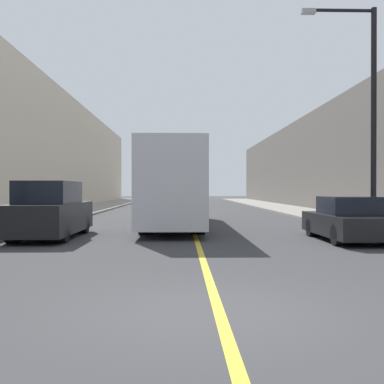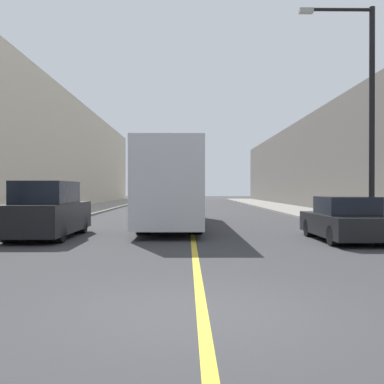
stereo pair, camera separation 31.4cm
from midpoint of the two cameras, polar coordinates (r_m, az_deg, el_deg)
The scene contains 10 objects.
ground_plane at distance 6.20m, azimuth 2.08°, elevation -15.37°, with size 200.00×200.00×0.00m, color #38383A.
sidewalk_left at distance 36.81m, azimuth -13.53°, elevation -2.14°, with size 3.89×72.00×0.14m, color gray.
sidewalk_right at distance 36.97m, azimuth 11.79°, elevation -2.13°, with size 3.89×72.00×0.14m, color gray.
building_row_left at distance 37.94m, azimuth -19.41°, elevation 5.21°, with size 4.00×72.00×9.78m, color beige.
building_row_right at distance 38.10m, azimuth 17.59°, elevation 3.82°, with size 4.00×72.00×7.96m, color #66605B.
road_center_line at distance 36.00m, azimuth -0.85°, elevation -2.29°, with size 0.16×72.00×0.01m, color gold.
bus at distance 20.70m, azimuth -2.79°, elevation 0.86°, with size 2.46×12.89×3.46m.
parked_suv_left at distance 16.17m, azimuth -18.04°, elevation -2.41°, with size 1.87×4.91×1.95m.
car_right_near at distance 15.39m, azimuth 18.59°, elevation -3.48°, with size 1.80×4.26×1.44m.
street_lamp_right at distance 17.58m, azimuth 20.90°, elevation 10.33°, with size 2.73×0.24×8.07m.
Camera 1 is at (-0.52, -5.95, 1.68)m, focal length 42.00 mm.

